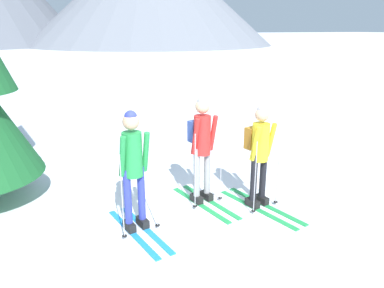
% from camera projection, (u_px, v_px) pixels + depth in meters
% --- Properties ---
extents(ground_plane, '(400.00, 400.00, 0.00)m').
position_uv_depth(ground_plane, '(193.00, 208.00, 6.21)').
color(ground_plane, white).
extents(skier_in_green, '(0.66, 1.63, 1.83)m').
position_uv_depth(skier_in_green, '(133.00, 166.00, 5.26)').
color(skier_in_green, '#1E84D1').
rests_on(skier_in_green, ground).
extents(skier_in_red, '(0.67, 1.60, 1.85)m').
position_uv_depth(skier_in_red, '(202.00, 143.00, 6.15)').
color(skier_in_red, green).
rests_on(skier_in_red, ground).
extents(skier_in_yellow, '(0.75, 1.72, 1.75)m').
position_uv_depth(skier_in_yellow, '(259.00, 151.00, 6.02)').
color(skier_in_yellow, green).
rests_on(skier_in_yellow, ground).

